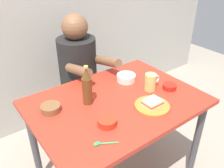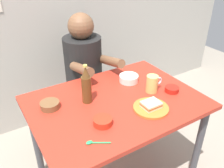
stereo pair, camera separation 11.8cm
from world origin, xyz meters
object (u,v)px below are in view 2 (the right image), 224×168
at_px(beer_bottle, 86,86).
at_px(sandwich, 151,105).
at_px(dining_table, 116,112).
at_px(person_seated, 84,61).
at_px(plate_orange, 151,108).
at_px(sauce_bowl_chili, 103,121).
at_px(stool, 86,101).
at_px(beer_mug, 152,84).

bearing_deg(beer_bottle, sandwich, -43.13).
distance_m(dining_table, person_seated, 0.63).
bearing_deg(plate_orange, beer_bottle, 136.87).
xyz_separation_m(beer_bottle, sauce_bowl_chili, (-0.03, -0.25, -0.10)).
height_order(stool, sauce_bowl_chili, sauce_bowl_chili).
bearing_deg(beer_mug, beer_bottle, 164.57).
relative_size(dining_table, plate_orange, 5.00).
relative_size(person_seated, plate_orange, 3.27).
height_order(plate_orange, sauce_bowl_chili, sauce_bowl_chili).
distance_m(stool, plate_orange, 0.92).
bearing_deg(plate_orange, sauce_bowl_chili, 174.88).
xyz_separation_m(beer_mug, beer_bottle, (-0.44, 0.12, 0.06)).
relative_size(plate_orange, beer_mug, 1.75).
height_order(beer_mug, sauce_bowl_chili, beer_mug).
bearing_deg(sauce_bowl_chili, person_seated, 71.64).
bearing_deg(sandwich, stool, 94.65).
height_order(person_seated, sauce_bowl_chili, person_seated).
distance_m(person_seated, sauce_bowl_chili, 0.82).
bearing_deg(stool, plate_orange, -85.35).
relative_size(stool, sandwich, 4.09).
bearing_deg(beer_bottle, stool, 66.85).
bearing_deg(stool, sandwich, -85.35).
distance_m(dining_table, beer_mug, 0.31).
bearing_deg(plate_orange, beer_mug, 48.77).
bearing_deg(dining_table, beer_bottle, 151.76).
bearing_deg(beer_mug, sandwich, -131.23).
bearing_deg(beer_mug, sauce_bowl_chili, -164.43).
xyz_separation_m(stool, beer_mug, (0.21, -0.66, 0.45)).
bearing_deg(sandwich, person_seated, 94.72).
xyz_separation_m(dining_table, beer_bottle, (-0.16, 0.09, 0.21)).
xyz_separation_m(person_seated, beer_mug, (0.21, -0.65, 0.03)).
relative_size(sandwich, sauce_bowl_chili, 1.00).
relative_size(dining_table, stool, 2.44).
relative_size(stool, plate_orange, 2.05).
bearing_deg(sauce_bowl_chili, plate_orange, -5.12).
xyz_separation_m(beer_mug, sauce_bowl_chili, (-0.46, -0.13, -0.04)).
bearing_deg(beer_bottle, plate_orange, -43.13).
height_order(stool, person_seated, person_seated).
bearing_deg(beer_bottle, beer_mug, -15.43).
distance_m(plate_orange, sauce_bowl_chili, 0.33).
distance_m(plate_orange, sandwich, 0.02).
relative_size(beer_mug, beer_bottle, 0.48).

